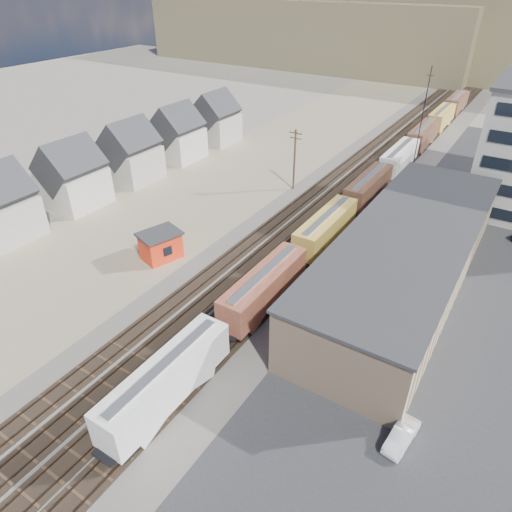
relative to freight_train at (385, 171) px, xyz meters
The scene contains 14 objects.
ground 50.89m from the freight_train, 94.29° to the right, with size 300.00×300.00×0.00m, color #6B6356.
ballast_bed 4.75m from the freight_train, 169.96° to the right, with size 18.00×200.00×0.06m, color #4C4742.
dirt_yard 26.23m from the freight_train, 155.85° to the right, with size 24.00×180.00×0.03m, color #817459.
asphalt_lot 24.18m from the freight_train, 40.73° to the right, with size 26.00×120.00×0.04m, color #232326.
rail_tracks 5.15m from the freight_train, behind, with size 11.40×200.00×0.24m.
freight_train is the anchor object (origin of this frame).
warehouse 28.02m from the freight_train, 66.46° to the right, with size 12.40×40.40×7.25m.
utility_pole_north 15.26m from the freight_train, 144.81° to the right, with size 2.20×0.32×10.00m.
radio_mast 11.48m from the freight_train, 76.73° to the left, with size 1.20×0.16×18.00m.
townhouse_row 45.72m from the freight_train, 145.82° to the right, with size 8.15×68.16×10.47m.
hills_north 117.85m from the freight_train, 91.77° to the left, with size 265.00×80.00×32.00m.
maintenance_shed 39.78m from the freight_train, 114.08° to the right, with size 5.15×5.88×3.63m.
parked_car_red 45.45m from the freight_train, 70.65° to the right, with size 1.59×3.94×1.34m, color #B51014.
parked_car_white 49.67m from the freight_train, 69.25° to the right, with size 1.44×4.13×1.36m, color white.
Camera 1 is at (23.79, -20.45, 31.21)m, focal length 32.00 mm.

